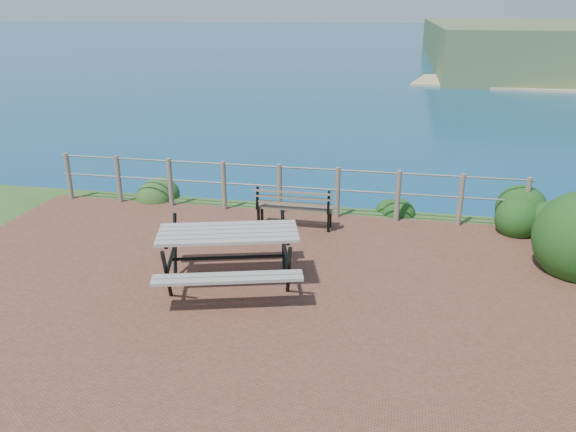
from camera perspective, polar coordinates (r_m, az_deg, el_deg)
name	(u,v)px	position (r m, az deg, el deg)	size (l,w,h in m)	color
ground	(231,290)	(8.29, -5.83, -7.52)	(10.00, 7.00, 0.12)	brown
ocean	(402,22)	(207.04, 11.50, 18.73)	(1200.00, 1200.00, 0.00)	#136875
safety_railing	(280,186)	(11.08, -0.87, 3.03)	(9.40, 0.10, 1.00)	#6B5B4C
picnic_table	(229,252)	(8.20, -6.03, -3.68)	(2.15, 1.68, 0.84)	gray
park_bench	(295,201)	(10.35, 0.67, 1.54)	(1.42, 0.36, 0.80)	brown
shrub_right_edge	(530,233)	(11.19, 23.41, -1.64)	(0.98, 0.98, 1.41)	#1A4314
shrub_lip_west	(158,198)	(12.54, -13.09, 1.80)	(0.85, 0.85, 0.62)	#28491B
shrub_lip_east	(395,214)	(11.44, 10.86, 0.19)	(0.71, 0.71, 0.42)	#1A4314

